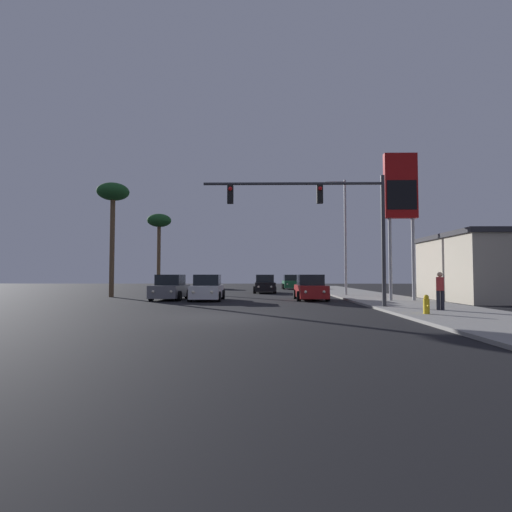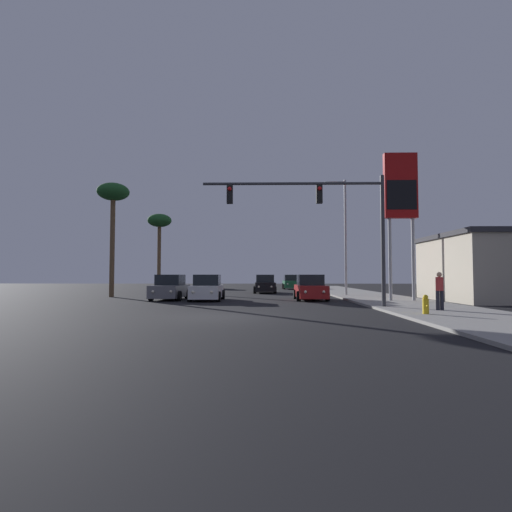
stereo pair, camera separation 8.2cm
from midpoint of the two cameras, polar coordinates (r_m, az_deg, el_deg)
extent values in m
plane|color=black|center=(16.09, -4.80, -8.64)|extent=(120.00, 120.00, 0.00)
cube|color=gray|center=(27.16, 17.91, -5.96)|extent=(5.00, 60.00, 0.12)
cube|color=slate|center=(27.39, -12.28, -4.92)|extent=(1.93, 4.25, 0.80)
cube|color=black|center=(27.51, -12.20, -3.34)|extent=(1.66, 2.05, 0.70)
cylinder|color=black|center=(26.36, -14.85, -5.54)|extent=(0.24, 0.64, 0.64)
cylinder|color=black|center=(25.93, -11.00, -5.63)|extent=(0.24, 0.64, 0.64)
cylinder|color=black|center=(28.87, -13.45, -5.30)|extent=(0.24, 0.64, 0.64)
cylinder|color=black|center=(28.49, -9.92, -5.37)|extent=(0.24, 0.64, 0.64)
sphere|color=#F2EACC|center=(25.47, -14.59, -4.95)|extent=(0.18, 0.18, 0.18)
sphere|color=#F2EACC|center=(25.19, -12.13, -5.00)|extent=(0.18, 0.18, 0.18)
cube|color=#B7B7BC|center=(47.58, -6.73, -3.99)|extent=(1.84, 4.22, 0.80)
cube|color=black|center=(47.72, -6.71, -3.09)|extent=(1.62, 2.02, 0.70)
cylinder|color=black|center=(46.42, -8.05, -4.34)|extent=(0.24, 0.64, 0.64)
cylinder|color=black|center=(46.18, -5.84, -4.36)|extent=(0.24, 0.64, 0.64)
cylinder|color=black|center=(49.00, -7.58, -4.26)|extent=(0.24, 0.64, 0.64)
cylinder|color=black|center=(48.77, -5.48, -4.27)|extent=(0.24, 0.64, 0.64)
sphere|color=#F2EACC|center=(45.56, -7.78, -3.98)|extent=(0.18, 0.18, 0.18)
sphere|color=#F2EACC|center=(45.40, -6.39, -4.00)|extent=(0.18, 0.18, 0.18)
cube|color=maroon|center=(26.72, 7.72, -5.01)|extent=(1.84, 4.22, 0.80)
cube|color=black|center=(26.85, 7.67, -3.40)|extent=(1.62, 2.02, 0.70)
cylinder|color=black|center=(25.35, 6.05, -5.73)|extent=(0.24, 0.64, 0.64)
cylinder|color=black|center=(25.57, 10.09, -5.68)|extent=(0.24, 0.64, 0.64)
cylinder|color=black|center=(27.94, 5.56, -5.45)|extent=(0.24, 0.64, 0.64)
cylinder|color=black|center=(28.14, 9.23, -5.41)|extent=(0.24, 0.64, 0.64)
sphere|color=#F2EACC|center=(24.55, 7.02, -5.10)|extent=(0.18, 0.18, 0.18)
sphere|color=#F2EACC|center=(24.70, 9.60, -5.07)|extent=(0.18, 0.18, 0.18)
cube|color=#195933|center=(47.22, 4.95, -4.01)|extent=(1.87, 4.23, 0.80)
cube|color=black|center=(47.36, 4.93, -3.10)|extent=(1.63, 2.03, 0.70)
cylinder|color=black|center=(45.87, 3.94, -4.38)|extent=(0.24, 0.64, 0.64)
cylinder|color=black|center=(46.01, 6.19, -4.37)|extent=(0.24, 0.64, 0.64)
cylinder|color=black|center=(48.47, 3.78, -4.29)|extent=(0.24, 0.64, 0.64)
cylinder|color=black|center=(48.60, 5.90, -4.28)|extent=(0.24, 0.64, 0.64)
sphere|color=#F2EACC|center=(45.07, 4.44, -4.01)|extent=(0.18, 0.18, 0.18)
sphere|color=#F2EACC|center=(45.15, 5.85, -4.01)|extent=(0.18, 0.18, 0.18)
cube|color=black|center=(36.74, 1.18, -4.40)|extent=(1.90, 4.24, 0.80)
cube|color=black|center=(36.88, 1.18, -3.23)|extent=(1.65, 2.04, 0.70)
cylinder|color=black|center=(35.46, -0.26, -4.88)|extent=(0.24, 0.64, 0.64)
cylinder|color=black|center=(35.47, 2.65, -4.88)|extent=(0.24, 0.64, 0.64)
cylinder|color=black|center=(38.06, -0.19, -4.73)|extent=(0.24, 0.64, 0.64)
cylinder|color=black|center=(38.07, 2.53, -4.73)|extent=(0.24, 0.64, 0.64)
sphere|color=#F2EACC|center=(34.62, 0.28, -4.42)|extent=(0.18, 0.18, 0.18)
sphere|color=#F2EACC|center=(34.63, 2.13, -4.42)|extent=(0.18, 0.18, 0.18)
cube|color=silver|center=(26.24, -7.08, -5.06)|extent=(1.87, 4.23, 0.80)
cube|color=black|center=(26.36, -7.02, -3.42)|extent=(1.64, 2.03, 0.70)
cylinder|color=black|center=(25.11, -9.54, -5.74)|extent=(0.24, 0.64, 0.64)
cylinder|color=black|center=(24.85, -5.43, -5.80)|extent=(0.24, 0.64, 0.64)
cylinder|color=black|center=(27.67, -8.57, -5.46)|extent=(0.24, 0.64, 0.64)
cylinder|color=black|center=(27.43, -4.84, -5.51)|extent=(0.24, 0.64, 0.64)
sphere|color=#F2EACC|center=(24.23, -9.08, -5.12)|extent=(0.18, 0.18, 0.18)
sphere|color=#F2EACC|center=(24.06, -6.45, -5.16)|extent=(0.18, 0.18, 0.18)
cylinder|color=#38383D|center=(20.69, 17.64, 2.14)|extent=(0.20, 0.20, 6.50)
cylinder|color=#38383D|center=(20.31, 5.17, 10.26)|extent=(8.93, 0.14, 0.14)
cube|color=black|center=(20.34, 8.98, 8.68)|extent=(0.30, 0.24, 0.90)
sphere|color=red|center=(20.26, 9.04, 9.51)|extent=(0.20, 0.20, 0.20)
cube|color=black|center=(20.20, -3.80, 8.73)|extent=(0.30, 0.24, 0.90)
sphere|color=red|center=(20.12, -3.83, 9.56)|extent=(0.20, 0.20, 0.20)
cylinder|color=#99999E|center=(31.94, 12.59, 2.67)|extent=(0.18, 0.18, 9.00)
cylinder|color=#99999E|center=(32.50, 11.28, 10.34)|extent=(1.40, 0.10, 0.10)
ellipsoid|color=silver|center=(32.37, 10.04, 10.29)|extent=(0.50, 0.24, 0.20)
cylinder|color=#99999E|center=(25.54, 18.54, -0.43)|extent=(0.20, 0.20, 5.00)
cylinder|color=#99999E|center=(26.00, 21.48, -0.42)|extent=(0.20, 0.20, 5.00)
cube|color=#990C0C|center=(26.32, 19.86, 9.42)|extent=(2.00, 0.40, 4.00)
cube|color=black|center=(26.01, 20.04, 8.22)|extent=(1.80, 0.03, 1.80)
cylinder|color=gold|center=(17.30, 23.05, -6.62)|extent=(0.24, 0.24, 0.60)
sphere|color=gold|center=(17.27, 23.02, -5.43)|extent=(0.20, 0.20, 0.20)
cylinder|color=gold|center=(17.14, 23.26, -6.56)|extent=(0.08, 0.10, 0.08)
cylinder|color=#23232D|center=(19.39, 24.49, -5.78)|extent=(0.16, 0.16, 0.85)
cylinder|color=#23232D|center=(19.46, 24.98, -5.76)|extent=(0.16, 0.16, 0.85)
cylinder|color=#BF3333|center=(19.40, 24.69, -3.63)|extent=(0.32, 0.32, 0.60)
sphere|color=tan|center=(19.40, 24.67, -2.42)|extent=(0.22, 0.22, 0.22)
cylinder|color=brown|center=(41.29, -13.78, -0.30)|extent=(0.36, 0.36, 6.68)
ellipsoid|color=#1E5123|center=(41.62, -13.73, 4.96)|extent=(2.40, 2.40, 1.32)
cylinder|color=brown|center=(32.08, -19.94, 1.20)|extent=(0.36, 0.36, 7.52)
ellipsoid|color=#1E5123|center=(32.63, -19.82, 8.64)|extent=(2.40, 2.40, 1.32)
camera|label=1|loc=(0.04, -90.08, 0.00)|focal=28.00mm
camera|label=2|loc=(0.04, 89.92, 0.00)|focal=28.00mm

